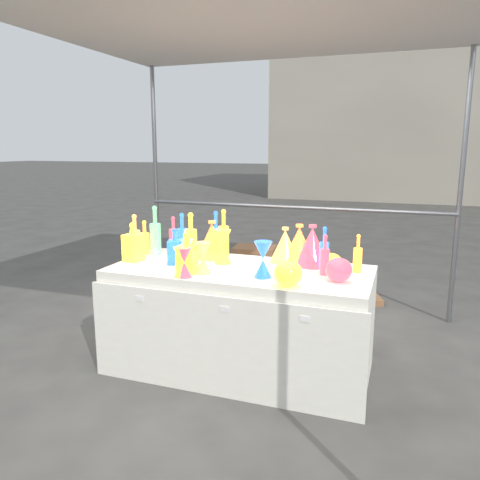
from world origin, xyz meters
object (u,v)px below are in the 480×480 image
(hourglass_0, at_px, (181,262))
(lampshade_0, at_px, (212,239))
(bottle_0, at_px, (145,237))
(globe_0, at_px, (288,275))
(cardboard_box_closed, at_px, (255,261))
(display_table, at_px, (240,320))
(decanter_0, at_px, (133,242))

(hourglass_0, bearing_deg, lampshade_0, 92.13)
(lampshade_0, bearing_deg, bottle_0, 173.80)
(globe_0, bearing_deg, cardboard_box_closed, 111.74)
(hourglass_0, distance_m, lampshade_0, 0.56)
(display_table, bearing_deg, globe_0, -35.30)
(bottle_0, bearing_deg, decanter_0, -80.39)
(display_table, relative_size, globe_0, 10.46)
(bottle_0, xyz_separation_m, lampshade_0, (0.55, 0.06, 0.01))
(cardboard_box_closed, height_order, bottle_0, bottle_0)
(cardboard_box_closed, xyz_separation_m, bottle_0, (-0.18, -2.25, 0.70))
(decanter_0, bearing_deg, lampshade_0, 37.96)
(lampshade_0, bearing_deg, globe_0, -48.93)
(display_table, xyz_separation_m, hourglass_0, (-0.28, -0.33, 0.47))
(cardboard_box_closed, bearing_deg, hourglass_0, -88.90)
(hourglass_0, bearing_deg, decanter_0, 152.80)
(cardboard_box_closed, xyz_separation_m, decanter_0, (-0.14, -2.48, 0.71))
(cardboard_box_closed, distance_m, bottle_0, 2.37)
(display_table, bearing_deg, hourglass_0, -131.09)
(lampshade_0, bearing_deg, cardboard_box_closed, 86.66)
(bottle_0, xyz_separation_m, hourglass_0, (0.57, -0.50, -0.04))
(display_table, distance_m, cardboard_box_closed, 2.52)
(cardboard_box_closed, height_order, globe_0, globe_0)
(display_table, xyz_separation_m, bottle_0, (-0.85, 0.17, 0.51))
(hourglass_0, bearing_deg, bottle_0, 138.75)
(globe_0, distance_m, lampshade_0, 0.90)
(cardboard_box_closed, relative_size, bottle_0, 1.88)
(display_table, relative_size, cardboard_box_closed, 3.65)
(bottle_0, relative_size, globe_0, 1.52)
(decanter_0, height_order, hourglass_0, decanter_0)
(bottle_0, bearing_deg, display_table, -11.36)
(cardboard_box_closed, distance_m, hourglass_0, 2.86)
(decanter_0, relative_size, hourglass_0, 1.48)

